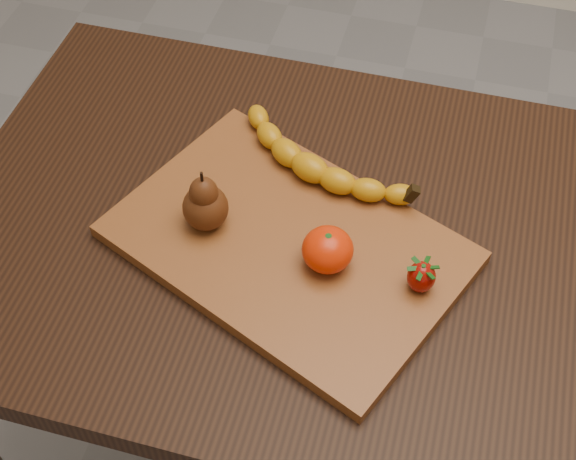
% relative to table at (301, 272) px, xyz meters
% --- Properties ---
extents(ground, '(3.50, 3.50, 0.00)m').
position_rel_table_xyz_m(ground, '(0.00, 0.00, -0.66)').
color(ground, slate).
rests_on(ground, ground).
extents(table, '(1.00, 0.70, 0.76)m').
position_rel_table_xyz_m(table, '(0.00, 0.00, 0.00)').
color(table, black).
rests_on(table, ground).
extents(cutting_board, '(0.53, 0.45, 0.02)m').
position_rel_table_xyz_m(cutting_board, '(-0.01, -0.04, 0.11)').
color(cutting_board, brown).
rests_on(cutting_board, table).
extents(banana, '(0.26, 0.16, 0.04)m').
position_rel_table_xyz_m(banana, '(-0.01, 0.08, 0.14)').
color(banana, '#CB8A09').
rests_on(banana, cutting_board).
extents(pear, '(0.08, 0.08, 0.10)m').
position_rel_table_xyz_m(pear, '(-0.12, -0.04, 0.17)').
color(pear, '#4D230C').
rests_on(pear, cutting_board).
extents(mandarin, '(0.09, 0.09, 0.06)m').
position_rel_table_xyz_m(mandarin, '(0.05, -0.06, 0.15)').
color(mandarin, red).
rests_on(mandarin, cutting_board).
extents(strawberry, '(0.05, 0.05, 0.05)m').
position_rel_table_xyz_m(strawberry, '(0.17, -0.07, 0.14)').
color(strawberry, '#910A03').
rests_on(strawberry, cutting_board).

